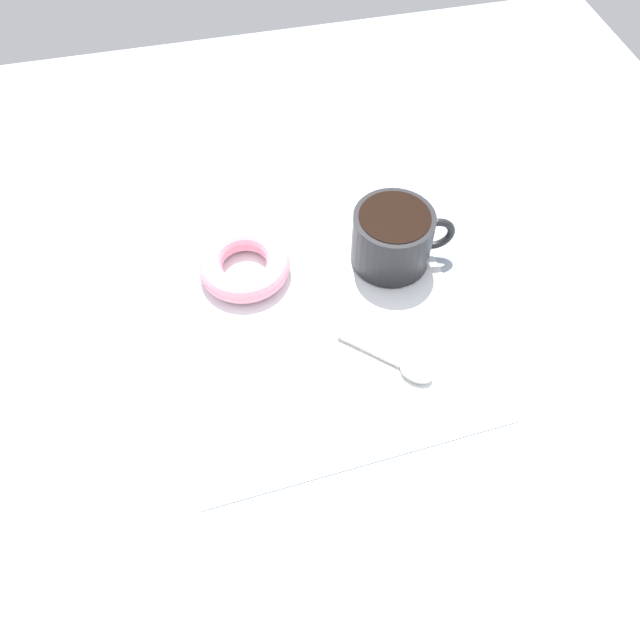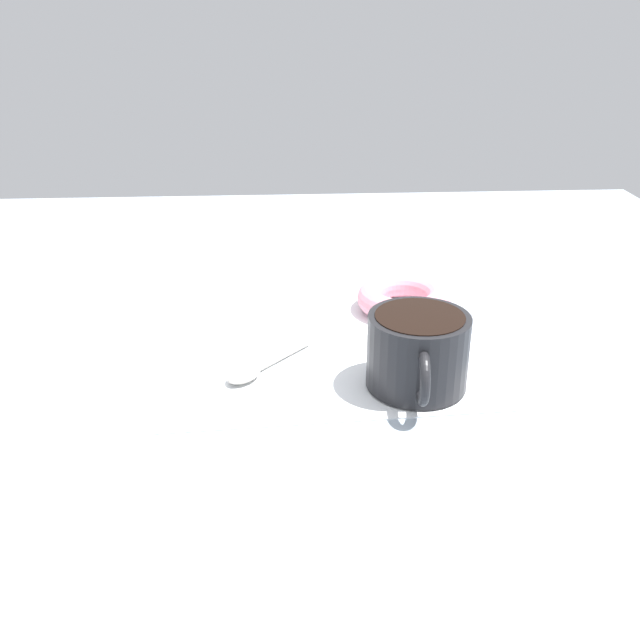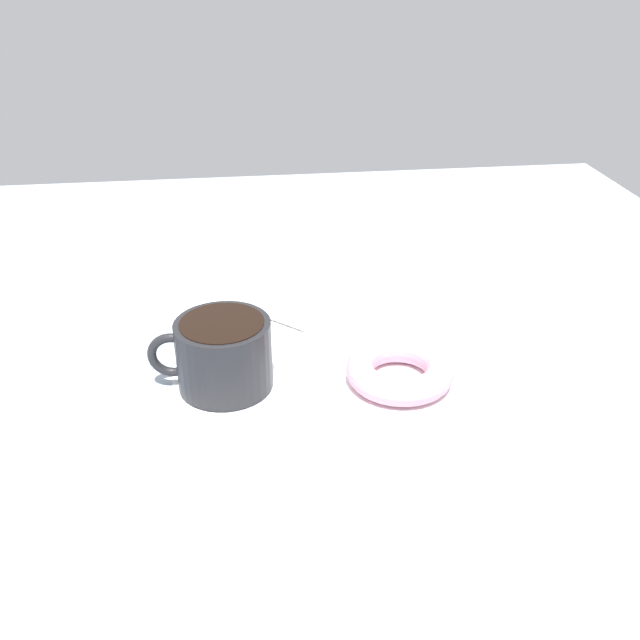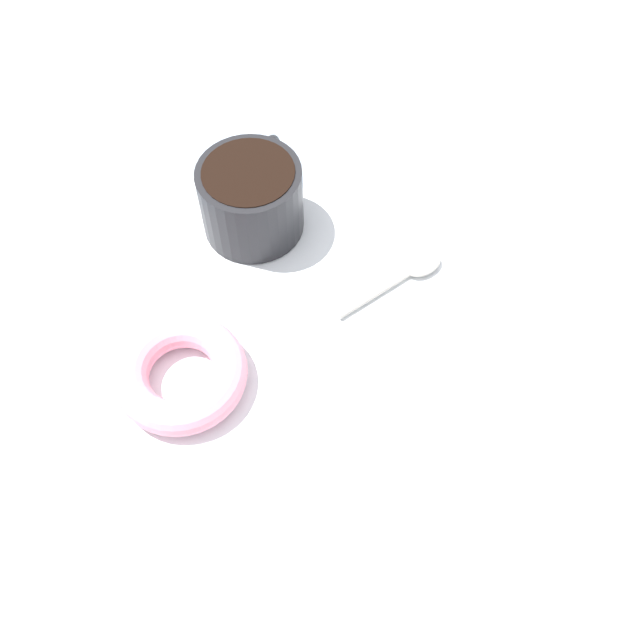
% 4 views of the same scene
% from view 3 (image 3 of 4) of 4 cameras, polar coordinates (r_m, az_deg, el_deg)
% --- Properties ---
extents(ground_plane, '(1.20, 1.20, 0.02)m').
position_cam_3_polar(ground_plane, '(0.79, -0.42, -2.15)').
color(ground_plane, '#99A8B7').
extents(napkin, '(0.34, 0.34, 0.00)m').
position_cam_3_polar(napkin, '(0.79, -0.00, -1.36)').
color(napkin, white).
rests_on(napkin, ground_plane).
extents(coffee_cup, '(0.09, 0.12, 0.07)m').
position_cam_3_polar(coffee_cup, '(0.70, -7.82, -2.61)').
color(coffee_cup, black).
rests_on(coffee_cup, napkin).
extents(donut, '(0.11, 0.11, 0.03)m').
position_cam_3_polar(donut, '(0.71, 6.39, -3.97)').
color(donut, pink).
rests_on(donut, napkin).
extents(spoon, '(0.09, 0.09, 0.01)m').
position_cam_3_polar(spoon, '(0.84, -5.72, 0.96)').
color(spoon, '#B7B2A8').
rests_on(spoon, napkin).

